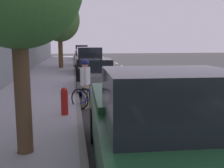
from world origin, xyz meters
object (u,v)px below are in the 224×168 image
Objects in this scene: cyclist_with_backpack at (84,78)px; parked_sedan_silver_mid at (84,59)px; parked_suv_black_far at (89,60)px; street_tree_near_cyclist at (60,20)px; parked_sedan_grey_farthest at (96,74)px; parked_suv_white_nearest at (81,52)px; parked_sedan_red_second at (83,55)px; bicycle_at_curb at (92,100)px; parked_pickup_green_end at (153,127)px; fire_hydrant at (64,101)px.

parked_sedan_silver_mid is at bearing -92.65° from cyclist_with_backpack.
street_tree_near_cyclist is (2.22, -3.81, 3.22)m from parked_suv_black_far.
parked_sedan_silver_mid and parked_sedan_grey_farthest have the same top height.
parked_suv_white_nearest is at bearing -91.84° from cyclist_with_backpack.
parked_suv_white_nearest reaches higher than parked_sedan_silver_mid.
parked_suv_white_nearest is 2.67× the size of cyclist_with_backpack.
parked_sedan_red_second reaches higher than bicycle_at_curb.
parked_pickup_green_end is 4.65m from bicycle_at_curb.
street_tree_near_cyclist reaches higher than bicycle_at_curb.
parked_suv_black_far reaches higher than cyclist_with_backpack.
street_tree_near_cyclist is at bearing 81.34° from parked_suv_white_nearest.
parked_sedan_silver_mid is 5.34× the size of fire_hydrant.
street_tree_near_cyclist is (2.33, 15.33, 3.22)m from parked_suv_white_nearest.
cyclist_with_backpack reaches higher than parked_sedan_red_second.
parked_sedan_silver_mid is 0.83× the size of parked_pickup_green_end.
bicycle_at_curb is at bearing 115.82° from cyclist_with_backpack.
cyclist_with_backpack is at bearing 87.82° from parked_sedan_red_second.
parked_sedan_red_second is 1.00× the size of parked_sedan_silver_mid.
parked_sedan_red_second is 2.54× the size of cyclist_with_backpack.
parked_suv_black_far is 6.62m from parked_sedan_grey_farthest.
parked_pickup_green_end is at bearing 90.00° from parked_sedan_red_second.
parked_suv_black_far is 0.79× the size of street_tree_near_cyclist.
parked_sedan_silver_mid is 13.25m from parked_sedan_grey_farthest.
fire_hydrant is (1.63, 30.98, -0.45)m from parked_suv_white_nearest.
parked_sedan_red_second is (0.04, 5.79, -0.27)m from parked_suv_white_nearest.
cyclist_with_backpack is at bearing 87.35° from parked_sedan_silver_mid.
parked_suv_black_far is 1.05× the size of parked_sedan_grey_farthest.
bicycle_at_curb is at bearing 88.38° from parked_sedan_red_second.
parked_sedan_red_second is 0.84× the size of parked_pickup_green_end.
parked_sedan_red_second is at bearing -91.62° from bicycle_at_curb.
parked_suv_white_nearest is 1.05× the size of parked_sedan_silver_mid.
parked_sedan_red_second is at bearing -90.32° from parked_suv_black_far.
parked_pickup_green_end is at bearing 98.55° from bicycle_at_curb.
bicycle_at_curb is at bearing 96.18° from street_tree_near_cyclist.
parked_sedan_red_second is 0.95× the size of parked_suv_black_far.
parked_suv_white_nearest is 25.76m from parked_sedan_grey_farthest.
parked_suv_black_far is (0.12, 19.14, 0.00)m from parked_suv_white_nearest.
parked_suv_black_far is (-0.04, 6.64, 0.27)m from parked_sedan_silver_mid.
fire_hydrant is at bearing 86.99° from parked_suv_white_nearest.
parked_sedan_silver_mid is at bearing 89.27° from parked_suv_white_nearest.
parked_pickup_green_end is (-0.07, 15.57, -0.13)m from parked_suv_black_far.
parked_suv_white_nearest reaches higher than cyclist_with_backpack.
parked_sedan_red_second is 6.71m from parked_sedan_silver_mid.
parked_sedan_silver_mid is at bearing -89.70° from parked_pickup_green_end.
bicycle_at_curb is 1.24m from fire_hydrant.
parked_sedan_silver_mid is at bearing 89.00° from parked_sedan_red_second.
parked_sedan_silver_mid is at bearing -91.86° from bicycle_at_curb.
parked_pickup_green_end is (-0.17, 8.95, 0.15)m from parked_sedan_grey_farthest.
fire_hydrant is at bearing -67.02° from parked_pickup_green_end.
bicycle_at_curb is 0.86m from cyclist_with_backpack.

